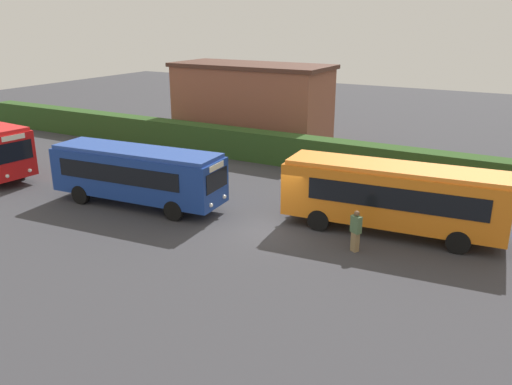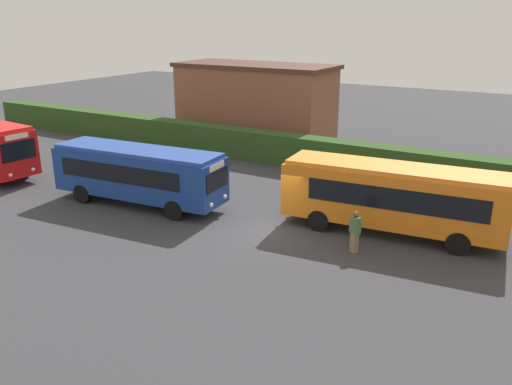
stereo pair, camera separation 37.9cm
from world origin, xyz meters
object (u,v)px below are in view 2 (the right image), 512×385
at_px(bus_orange, 392,195).
at_px(person_left, 179,169).
at_px(person_center, 355,231).
at_px(bus_blue, 139,172).

distance_m(bus_orange, person_left, 12.71).
distance_m(bus_orange, person_center, 2.94).
height_order(bus_orange, person_center, bus_orange).
height_order(bus_blue, bus_orange, bus_orange).
relative_size(bus_blue, bus_orange, 0.95).
distance_m(bus_blue, bus_orange, 12.72).
relative_size(bus_orange, person_left, 5.32).
height_order(person_left, person_center, person_left).
relative_size(person_left, person_center, 1.05).
xyz_separation_m(bus_orange, person_left, (-12.66, 0.77, -0.81)).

